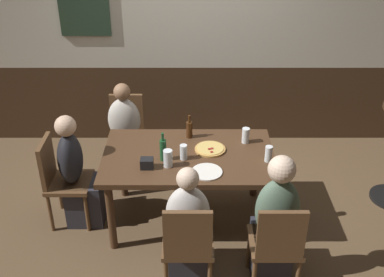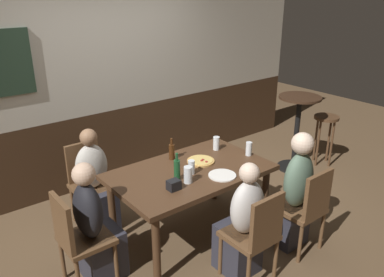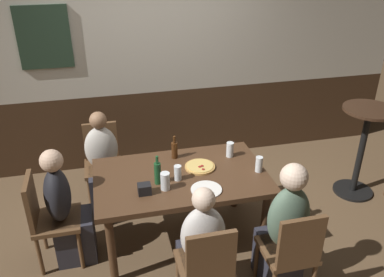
{
  "view_description": "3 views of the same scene",
  "coord_description": "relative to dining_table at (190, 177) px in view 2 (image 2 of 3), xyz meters",
  "views": [
    {
      "loc": [
        0.03,
        -3.62,
        2.98
      ],
      "look_at": [
        0.04,
        -0.06,
        0.94
      ],
      "focal_mm": 44.08,
      "sensor_mm": 36.0,
      "label": 1
    },
    {
      "loc": [
        -2.13,
        -2.71,
        2.44
      ],
      "look_at": [
        0.14,
        0.14,
        0.99
      ],
      "focal_mm": 36.6,
      "sensor_mm": 36.0,
      "label": 2
    },
    {
      "loc": [
        -0.62,
        -2.99,
        2.67
      ],
      "look_at": [
        0.12,
        0.05,
        1.07
      ],
      "focal_mm": 37.31,
      "sensor_mm": 36.0,
      "label": 3
    }
  ],
  "objects": [
    {
      "name": "beer_bottle_green",
      "position": [
        -0.22,
        -0.09,
        0.19
      ],
      "size": [
        0.06,
        0.06,
        0.27
      ],
      "color": "#194723",
      "rests_on": "dining_table"
    },
    {
      "name": "bar_stool",
      "position": [
        2.56,
        0.17,
        -0.09
      ],
      "size": [
        0.34,
        0.34,
        0.72
      ],
      "color": "#513521",
      "rests_on": "ground_plane"
    },
    {
      "name": "wall_back",
      "position": [
        -0.01,
        1.65,
        0.64
      ],
      "size": [
        6.4,
        0.13,
        2.6
      ],
      "color": "#3D2819",
      "rests_on": "ground_plane"
    },
    {
      "name": "pint_glass_amber",
      "position": [
        -0.04,
        -0.07,
        0.15
      ],
      "size": [
        0.07,
        0.07,
        0.14
      ],
      "color": "silver",
      "rests_on": "dining_table"
    },
    {
      "name": "chair_head_west",
      "position": [
        -1.19,
        0.0,
        -0.16
      ],
      "size": [
        0.4,
        0.4,
        0.88
      ],
      "color": "brown",
      "rests_on": "ground_plane"
    },
    {
      "name": "pint_glass_pale",
      "position": [
        -0.18,
        -0.19,
        0.15
      ],
      "size": [
        0.08,
        0.08,
        0.16
      ],
      "color": "silver",
      "rests_on": "dining_table"
    },
    {
      "name": "person_head_west",
      "position": [
        -1.03,
        0.0,
        -0.18
      ],
      "size": [
        0.37,
        0.34,
        1.13
      ],
      "color": "#2D2D38",
      "rests_on": "ground_plane"
    },
    {
      "name": "chair_left_far",
      "position": [
        -0.68,
        0.89,
        -0.16
      ],
      "size": [
        0.4,
        0.4,
        0.88
      ],
      "color": "brown",
      "rests_on": "ground_plane"
    },
    {
      "name": "person_left_far",
      "position": [
        -0.68,
        0.73,
        -0.2
      ],
      "size": [
        0.34,
        0.37,
        1.1
      ],
      "color": "#2D2D38",
      "rests_on": "ground_plane"
    },
    {
      "name": "pizza",
      "position": [
        0.2,
        0.08,
        0.09
      ],
      "size": [
        0.28,
        0.28,
        0.03
      ],
      "color": "tan",
      "rests_on": "dining_table"
    },
    {
      "name": "ground_plane",
      "position": [
        0.0,
        0.0,
        -0.66
      ],
      "size": [
        12.0,
        12.0,
        0.0
      ],
      "primitive_type": "plane",
      "color": "brown"
    },
    {
      "name": "person_right_near",
      "position": [
        0.68,
        -0.73,
        -0.15
      ],
      "size": [
        0.34,
        0.37,
        1.2
      ],
      "color": "#2D2D38",
      "rests_on": "ground_plane"
    },
    {
      "name": "person_mid_near",
      "position": [
        0.0,
        -0.73,
        -0.2
      ],
      "size": [
        0.34,
        0.37,
        1.1
      ],
      "color": "#2D2D38",
      "rests_on": "ground_plane"
    },
    {
      "name": "chair_right_near",
      "position": [
        0.68,
        -0.89,
        -0.16
      ],
      "size": [
        0.4,
        0.4,
        0.88
      ],
      "color": "brown",
      "rests_on": "ground_plane"
    },
    {
      "name": "condiment_caddy",
      "position": [
        -0.36,
        -0.22,
        0.13
      ],
      "size": [
        0.11,
        0.09,
        0.09
      ],
      "primitive_type": "cube",
      "color": "black",
      "rests_on": "dining_table"
    },
    {
      "name": "dining_table",
      "position": [
        0.0,
        0.0,
        0.0
      ],
      "size": [
        1.55,
        0.95,
        0.74
      ],
      "color": "#472D1C",
      "rests_on": "ground_plane"
    },
    {
      "name": "pint_glass_stout",
      "position": [
        0.53,
        0.22,
        0.15
      ],
      "size": [
        0.07,
        0.07,
        0.15
      ],
      "color": "silver",
      "rests_on": "dining_table"
    },
    {
      "name": "tumbler_water",
      "position": [
        0.7,
        -0.11,
        0.15
      ],
      "size": [
        0.06,
        0.06,
        0.15
      ],
      "color": "silver",
      "rests_on": "dining_table"
    },
    {
      "name": "side_bar_table",
      "position": [
        2.11,
        0.32,
        -0.04
      ],
      "size": [
        0.56,
        0.56,
        1.05
      ],
      "color": "black",
      "rests_on": "ground_plane"
    },
    {
      "name": "chair_mid_near",
      "position": [
        0.0,
        -0.89,
        -0.16
      ],
      "size": [
        0.4,
        0.4,
        0.88
      ],
      "color": "brown",
      "rests_on": "ground_plane"
    },
    {
      "name": "beer_bottle_brown",
      "position": [
        0.01,
        0.32,
        0.17
      ],
      "size": [
        0.06,
        0.06,
        0.23
      ],
      "color": "#42230F",
      "rests_on": "dining_table"
    },
    {
      "name": "plate_white_large",
      "position": [
        0.16,
        -0.29,
        0.09
      ],
      "size": [
        0.27,
        0.27,
        0.01
      ],
      "primitive_type": "cylinder",
      "color": "white",
      "rests_on": "dining_table"
    }
  ]
}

